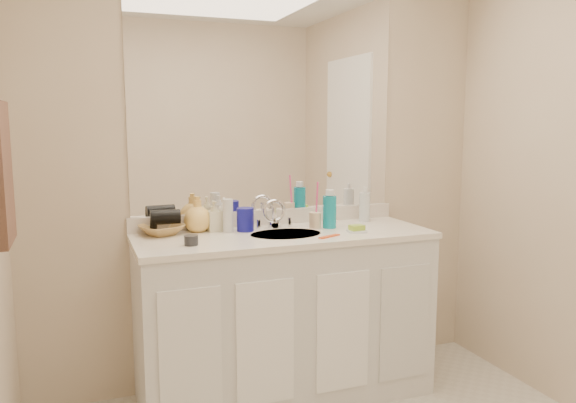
# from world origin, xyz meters

# --- Properties ---
(wall_back) EXTENTS (2.60, 0.02, 2.40)m
(wall_back) POSITION_xyz_m (0.00, 1.30, 1.20)
(wall_back) COLOR beige
(wall_back) RESTS_ON floor
(vanity_cabinet) EXTENTS (1.50, 0.55, 0.85)m
(vanity_cabinet) POSITION_xyz_m (0.00, 1.02, 0.42)
(vanity_cabinet) COLOR silver
(vanity_cabinet) RESTS_ON floor
(countertop) EXTENTS (1.52, 0.57, 0.03)m
(countertop) POSITION_xyz_m (0.00, 1.02, 0.86)
(countertop) COLOR white
(countertop) RESTS_ON vanity_cabinet
(backsplash) EXTENTS (1.52, 0.03, 0.08)m
(backsplash) POSITION_xyz_m (0.00, 1.29, 0.92)
(backsplash) COLOR silver
(backsplash) RESTS_ON countertop
(sink_basin) EXTENTS (0.37, 0.37, 0.02)m
(sink_basin) POSITION_xyz_m (0.00, 1.00, 0.87)
(sink_basin) COLOR silver
(sink_basin) RESTS_ON countertop
(faucet) EXTENTS (0.02, 0.02, 0.11)m
(faucet) POSITION_xyz_m (0.00, 1.18, 0.94)
(faucet) COLOR silver
(faucet) RESTS_ON countertop
(mirror) EXTENTS (1.48, 0.01, 1.20)m
(mirror) POSITION_xyz_m (0.00, 1.29, 1.56)
(mirror) COLOR white
(mirror) RESTS_ON wall_back
(blue_mug) EXTENTS (0.11, 0.11, 0.12)m
(blue_mug) POSITION_xyz_m (-0.17, 1.15, 0.94)
(blue_mug) COLOR #14148F
(blue_mug) RESTS_ON countertop
(tan_cup) EXTENTS (0.08, 0.08, 0.09)m
(tan_cup) POSITION_xyz_m (0.20, 1.09, 0.92)
(tan_cup) COLOR beige
(tan_cup) RESTS_ON countertop
(toothbrush) EXTENTS (0.01, 0.04, 0.20)m
(toothbrush) POSITION_xyz_m (0.21, 1.09, 1.03)
(toothbrush) COLOR #FD4292
(toothbrush) RESTS_ON tan_cup
(mouthwash_bottle) EXTENTS (0.09, 0.09, 0.17)m
(mouthwash_bottle) POSITION_xyz_m (0.28, 1.07, 0.97)
(mouthwash_bottle) COLOR #0D8AA2
(mouthwash_bottle) RESTS_ON countertop
(clear_pump_bottle) EXTENTS (0.07, 0.07, 0.17)m
(clear_pump_bottle) POSITION_xyz_m (0.55, 1.19, 0.96)
(clear_pump_bottle) COLOR silver
(clear_pump_bottle) RESTS_ON countertop
(soap_dish) EXTENTS (0.10, 0.09, 0.01)m
(soap_dish) POSITION_xyz_m (0.36, 0.91, 0.89)
(soap_dish) COLOR white
(soap_dish) RESTS_ON countertop
(green_soap) EXTENTS (0.08, 0.06, 0.03)m
(green_soap) POSITION_xyz_m (0.36, 0.91, 0.90)
(green_soap) COLOR #97C22F
(green_soap) RESTS_ON soap_dish
(orange_comb) EXTENTS (0.13, 0.08, 0.01)m
(orange_comb) POSITION_xyz_m (0.17, 0.86, 0.88)
(orange_comb) COLOR #EC4D18
(orange_comb) RESTS_ON countertop
(dark_jar) EXTENTS (0.07, 0.07, 0.05)m
(dark_jar) POSITION_xyz_m (-0.50, 0.91, 0.90)
(dark_jar) COLOR #26272B
(dark_jar) RESTS_ON countertop
(extra_white_bottle) EXTENTS (0.06, 0.06, 0.17)m
(extra_white_bottle) POSITION_xyz_m (-0.27, 1.15, 0.97)
(extra_white_bottle) COLOR silver
(extra_white_bottle) RESTS_ON countertop
(soap_bottle_white) EXTENTS (0.07, 0.07, 0.17)m
(soap_bottle_white) POSITION_xyz_m (-0.26, 1.23, 0.96)
(soap_bottle_white) COLOR white
(soap_bottle_white) RESTS_ON countertop
(soap_bottle_cream) EXTENTS (0.08, 0.08, 0.16)m
(soap_bottle_cream) POSITION_xyz_m (-0.32, 1.20, 0.96)
(soap_bottle_cream) COLOR beige
(soap_bottle_cream) RESTS_ON countertop
(soap_bottle_yellow) EXTENTS (0.17, 0.17, 0.18)m
(soap_bottle_yellow) POSITION_xyz_m (-0.41, 1.22, 0.97)
(soap_bottle_yellow) COLOR #FBC761
(soap_bottle_yellow) RESTS_ON countertop
(wicker_basket) EXTENTS (0.28, 0.28, 0.05)m
(wicker_basket) POSITION_xyz_m (-0.60, 1.20, 0.91)
(wicker_basket) COLOR #A27A41
(wicker_basket) RESTS_ON countertop
(hair_dryer) EXTENTS (0.15, 0.08, 0.07)m
(hair_dryer) POSITION_xyz_m (-0.58, 1.20, 0.97)
(hair_dryer) COLOR black
(hair_dryer) RESTS_ON wicker_basket
(hand_towel) EXTENTS (0.04, 0.32, 0.55)m
(hand_towel) POSITION_xyz_m (-1.25, 0.77, 1.25)
(hand_towel) COLOR #39261E
(hand_towel) RESTS_ON towel_ring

